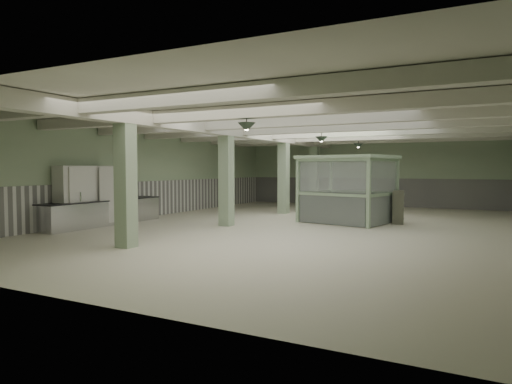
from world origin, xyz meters
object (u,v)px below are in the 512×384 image
at_px(walkin_cooler, 86,198).
at_px(guard_booth, 348,177).
at_px(prep_counter, 104,212).
at_px(filing_cabinet, 398,207).

bearing_deg(walkin_cooler, guard_booth, 36.24).
height_order(prep_counter, filing_cabinet, filing_cabinet).
xyz_separation_m(prep_counter, guard_booth, (7.56, 4.88, 1.25)).
distance_m(prep_counter, guard_booth, 9.09).
xyz_separation_m(walkin_cooler, guard_booth, (7.64, 5.60, 0.68)).
height_order(prep_counter, walkin_cooler, walkin_cooler).
relative_size(guard_booth, filing_cabinet, 2.94).
xyz_separation_m(walkin_cooler, filing_cabinet, (9.44, 5.97, -0.42)).
bearing_deg(walkin_cooler, filing_cabinet, 32.32).
bearing_deg(filing_cabinet, prep_counter, -161.09).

